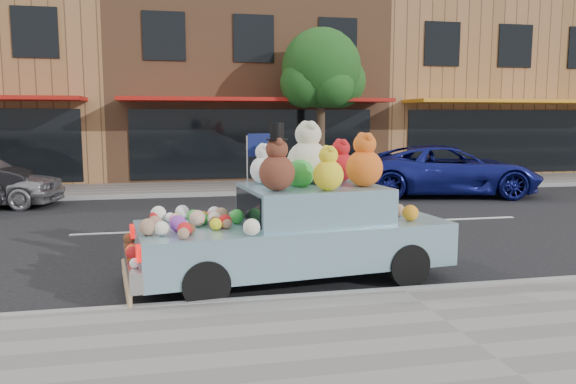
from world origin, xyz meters
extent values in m
plane|color=black|center=(0.00, 0.00, 0.00)|extent=(120.00, 120.00, 0.00)
cube|color=gray|center=(0.00, -6.50, 0.06)|extent=(60.00, 3.00, 0.12)
cube|color=gray|center=(0.00, 6.50, 0.06)|extent=(60.00, 3.00, 0.12)
cube|color=gray|center=(0.00, -5.00, 0.07)|extent=(60.00, 0.12, 0.13)
cube|color=gray|center=(0.00, 5.00, 0.07)|extent=(60.00, 0.12, 0.13)
cube|color=black|center=(-7.00, 7.98, 5.00)|extent=(1.40, 0.06, 1.60)
cube|color=#905D3D|center=(0.00, 12.00, 3.50)|extent=(10.00, 8.00, 7.00)
cube|color=black|center=(0.00, 7.98, 1.40)|extent=(8.50, 0.06, 2.40)
cube|color=#AD160F|center=(0.00, 7.10, 2.90)|extent=(9.00, 1.80, 0.12)
cube|color=black|center=(-3.00, 7.98, 5.00)|extent=(1.40, 0.06, 1.60)
cube|color=black|center=(0.00, 7.98, 5.00)|extent=(1.40, 0.06, 1.60)
cube|color=black|center=(3.00, 7.98, 5.00)|extent=(1.40, 0.06, 1.60)
cube|color=#9F6B42|center=(10.00, 12.00, 3.50)|extent=(10.00, 8.00, 7.00)
cube|color=#332D2B|center=(10.00, 12.00, 7.15)|extent=(10.00, 8.00, 0.30)
cube|color=black|center=(10.00, 7.98, 1.40)|extent=(8.50, 0.06, 2.40)
cube|color=orange|center=(10.00, 7.10, 2.90)|extent=(9.00, 1.80, 0.12)
cube|color=black|center=(7.00, 7.98, 5.00)|extent=(1.40, 0.06, 1.60)
cube|color=black|center=(10.00, 7.98, 5.00)|extent=(1.40, 0.06, 1.60)
cylinder|color=#38281C|center=(2.00, 6.50, 1.60)|extent=(0.28, 0.28, 3.20)
sphere|color=#124213|center=(2.00, 6.50, 3.92)|extent=(2.60, 2.60, 2.60)
sphere|color=#124213|center=(2.70, 6.80, 3.52)|extent=(1.80, 1.80, 1.80)
sphere|color=#124213|center=(1.40, 6.30, 3.42)|extent=(1.60, 1.60, 1.60)
sphere|color=#124213|center=(2.20, 5.90, 3.32)|extent=(1.40, 1.40, 1.40)
sphere|color=#124213|center=(1.70, 7.10, 3.62)|extent=(1.60, 1.60, 1.60)
imported|color=navy|center=(5.17, 3.78, 0.75)|extent=(5.78, 3.52, 1.50)
cylinder|color=black|center=(0.27, -4.54, 0.30)|extent=(0.62, 0.27, 0.60)
cylinder|color=black|center=(0.09, -2.99, 0.30)|extent=(0.62, 0.27, 0.60)
cylinder|color=black|center=(-2.51, -4.86, 0.30)|extent=(0.62, 0.27, 0.60)
cylinder|color=black|center=(-2.69, -3.31, 0.30)|extent=(0.62, 0.27, 0.60)
cube|color=#81AEC0|center=(-1.21, -3.93, 0.55)|extent=(4.47, 2.19, 0.60)
cube|color=#81AEC0|center=(-0.91, -3.89, 1.10)|extent=(2.06, 1.71, 0.50)
cube|color=silver|center=(-3.42, -4.18, 0.40)|extent=(0.37, 1.79, 0.26)
cube|color=red|center=(-3.29, -4.85, 0.72)|extent=(0.09, 0.29, 0.16)
cube|color=red|center=(-3.45, -3.50, 0.72)|extent=(0.09, 0.29, 0.16)
cube|color=black|center=(-1.86, -4.00, 1.10)|extent=(0.19, 1.30, 0.40)
sphere|color=#552618|center=(-1.52, -4.32, 1.59)|extent=(0.48, 0.48, 0.48)
sphere|color=#552618|center=(-1.52, -4.32, 1.90)|extent=(0.30, 0.30, 0.30)
sphere|color=#552618|center=(-1.52, -4.42, 2.00)|extent=(0.11, 0.11, 0.11)
sphere|color=#552618|center=(-1.52, -4.21, 2.00)|extent=(0.11, 0.11, 0.11)
cylinder|color=black|center=(-1.52, -4.32, 2.03)|extent=(0.28, 0.28, 0.02)
cylinder|color=black|center=(-1.52, -4.32, 2.14)|extent=(0.18, 0.18, 0.22)
sphere|color=beige|center=(-0.91, -3.54, 1.66)|extent=(0.63, 0.63, 0.63)
sphere|color=beige|center=(-0.91, -3.54, 2.07)|extent=(0.39, 0.39, 0.39)
sphere|color=beige|center=(-0.91, -3.68, 2.20)|extent=(0.15, 0.15, 0.15)
sphere|color=beige|center=(-0.91, -3.40, 2.20)|extent=(0.15, 0.15, 0.15)
sphere|color=#E65515|center=(-0.23, -4.12, 1.61)|extent=(0.52, 0.52, 0.52)
sphere|color=#E65515|center=(-0.23, -4.12, 1.94)|extent=(0.32, 0.32, 0.32)
sphere|color=#E65515|center=(-0.23, -4.23, 2.05)|extent=(0.12, 0.12, 0.12)
sphere|color=#E65515|center=(-0.23, -4.00, 2.05)|extent=(0.12, 0.12, 0.12)
sphere|color=#AC1217|center=(-0.36, -3.43, 1.57)|extent=(0.44, 0.44, 0.44)
sphere|color=#AC1217|center=(-0.36, -3.43, 1.86)|extent=(0.27, 0.27, 0.27)
sphere|color=#AC1217|center=(-0.36, -3.52, 1.95)|extent=(0.10, 0.10, 0.10)
sphere|color=#AC1217|center=(-0.36, -3.33, 1.95)|extent=(0.10, 0.10, 0.10)
sphere|color=white|center=(-1.56, -3.52, 1.55)|extent=(0.41, 0.41, 0.41)
sphere|color=white|center=(-1.56, -3.52, 1.81)|extent=(0.25, 0.25, 0.25)
sphere|color=white|center=(-1.56, -3.60, 1.90)|extent=(0.10, 0.10, 0.10)
sphere|color=white|center=(-1.56, -3.43, 1.90)|extent=(0.10, 0.10, 0.10)
sphere|color=yellow|center=(-0.85, -4.44, 1.56)|extent=(0.41, 0.41, 0.41)
sphere|color=yellow|center=(-0.85, -4.44, 1.82)|extent=(0.25, 0.25, 0.25)
sphere|color=yellow|center=(-0.85, -4.53, 1.90)|extent=(0.10, 0.10, 0.10)
sphere|color=yellow|center=(-0.85, -4.35, 1.90)|extent=(0.10, 0.10, 0.10)
sphere|color=green|center=(-1.11, -3.92, 1.53)|extent=(0.40, 0.40, 0.40)
sphere|color=pink|center=(-0.62, -3.81, 1.50)|extent=(0.32, 0.32, 0.32)
sphere|color=#90684F|center=(-2.76, -4.79, 0.92)|extent=(0.14, 0.14, 0.14)
sphere|color=yellow|center=(-2.85, -3.67, 0.92)|extent=(0.14, 0.14, 0.14)
sphere|color=#90684F|center=(-2.21, -3.73, 0.95)|extent=(0.20, 0.20, 0.20)
sphere|color=red|center=(-2.74, -4.61, 0.94)|extent=(0.18, 0.18, 0.18)
sphere|color=#90684F|center=(-3.11, -4.16, 0.95)|extent=(0.20, 0.20, 0.20)
sphere|color=white|center=(-2.75, -3.39, 0.95)|extent=(0.21, 0.21, 0.21)
sphere|color=white|center=(-2.03, -3.69, 0.92)|extent=(0.14, 0.14, 0.14)
sphere|color=purple|center=(-2.82, -4.31, 0.96)|extent=(0.22, 0.22, 0.22)
sphere|color=pink|center=(-2.87, -3.81, 0.93)|extent=(0.15, 0.15, 0.15)
sphere|color=beige|center=(-2.33, -4.02, 0.95)|extent=(0.19, 0.19, 0.19)
sphere|color=brown|center=(-2.33, -4.10, 0.92)|extent=(0.14, 0.14, 0.14)
sphere|color=brown|center=(-3.20, -4.49, 0.92)|extent=(0.15, 0.15, 0.15)
sphere|color=red|center=(-2.20, -4.20, 0.94)|extent=(0.18, 0.18, 0.18)
sphere|color=red|center=(-2.26, -3.51, 0.93)|extent=(0.17, 0.17, 0.17)
sphere|color=beige|center=(-3.08, -3.49, 0.96)|extent=(0.22, 0.22, 0.22)
sphere|color=#90684F|center=(-3.19, -4.48, 0.96)|extent=(0.22, 0.22, 0.22)
sphere|color=white|center=(-2.30, -3.59, 0.95)|extent=(0.20, 0.20, 0.20)
sphere|color=green|center=(-2.47, -3.87, 0.93)|extent=(0.16, 0.16, 0.16)
sphere|color=white|center=(-2.92, -3.60, 0.92)|extent=(0.14, 0.14, 0.14)
sphere|color=pink|center=(-2.33, -3.61, 0.93)|extent=(0.16, 0.16, 0.16)
sphere|color=beige|center=(-1.92, -4.76, 0.96)|extent=(0.22, 0.22, 0.22)
sphere|color=green|center=(-2.01, -3.92, 0.95)|extent=(0.20, 0.20, 0.20)
sphere|color=beige|center=(-3.02, -4.52, 0.94)|extent=(0.19, 0.19, 0.19)
sphere|color=#90684F|center=(-2.19, -4.25, 0.92)|extent=(0.14, 0.14, 0.14)
sphere|color=#90684F|center=(-2.75, -4.27, 0.92)|extent=(0.15, 0.15, 0.15)
sphere|color=red|center=(-3.13, -3.54, 0.93)|extent=(0.15, 0.15, 0.15)
sphere|color=yellow|center=(-2.33, -4.30, 0.93)|extent=(0.16, 0.16, 0.16)
sphere|color=orange|center=(-2.46, -3.72, 0.93)|extent=(0.16, 0.16, 0.16)
sphere|color=brown|center=(-2.67, -4.49, 0.92)|extent=(0.14, 0.14, 0.14)
sphere|color=green|center=(-2.60, -3.74, 0.94)|extent=(0.19, 0.19, 0.19)
sphere|color=pink|center=(-2.24, -3.55, 0.93)|extent=(0.17, 0.17, 0.17)
sphere|color=#D8A88C|center=(-2.56, -4.03, 0.97)|extent=(0.22, 0.22, 0.22)
sphere|color=yellow|center=(-3.41, -4.29, 0.61)|extent=(0.17, 0.17, 0.17)
sphere|color=white|center=(-3.34, -4.81, 0.59)|extent=(0.12, 0.12, 0.12)
sphere|color=yellow|center=(-3.51, -3.38, 0.59)|extent=(0.13, 0.13, 0.13)
sphere|color=red|center=(-3.41, -4.21, 0.62)|extent=(0.17, 0.17, 0.17)
sphere|color=brown|center=(-3.50, -3.46, 0.61)|extent=(0.16, 0.16, 0.16)
sphere|color=red|center=(-3.40, -4.35, 0.62)|extent=(0.17, 0.17, 0.17)
sphere|color=orange|center=(-3.50, -3.43, 0.60)|extent=(0.15, 0.15, 0.15)
sphere|color=#90684F|center=(0.43, -3.81, 0.94)|extent=(0.19, 0.19, 0.19)
sphere|color=orange|center=(0.44, -4.21, 0.97)|extent=(0.23, 0.23, 0.23)
sphere|color=red|center=(0.23, -3.28, 0.93)|extent=(0.17, 0.17, 0.17)
sphere|color=brown|center=(0.46, -3.50, 0.94)|extent=(0.18, 0.18, 0.18)
sphere|color=red|center=(0.19, -3.96, 0.96)|extent=(0.23, 0.23, 0.23)
cylinder|color=#997A54|center=(-3.40, -5.04, 0.17)|extent=(0.06, 0.06, 0.17)
sphere|color=#997A54|center=(-3.40, -5.04, 0.26)|extent=(0.07, 0.07, 0.07)
cylinder|color=#997A54|center=(-3.41, -4.94, 0.17)|extent=(0.06, 0.06, 0.17)
sphere|color=#997A54|center=(-3.41, -4.94, 0.26)|extent=(0.07, 0.07, 0.07)
cylinder|color=#997A54|center=(-3.42, -4.84, 0.17)|extent=(0.06, 0.06, 0.17)
sphere|color=#997A54|center=(-3.42, -4.84, 0.26)|extent=(0.07, 0.07, 0.07)
cylinder|color=#997A54|center=(-3.43, -4.74, 0.17)|extent=(0.06, 0.06, 0.17)
sphere|color=#997A54|center=(-3.43, -4.74, 0.26)|extent=(0.07, 0.07, 0.07)
cylinder|color=#997A54|center=(-3.44, -4.64, 0.17)|extent=(0.06, 0.06, 0.17)
sphere|color=#997A54|center=(-3.44, -4.64, 0.26)|extent=(0.07, 0.07, 0.07)
cylinder|color=#997A54|center=(-3.46, -4.54, 0.17)|extent=(0.06, 0.06, 0.17)
sphere|color=#997A54|center=(-3.46, -4.54, 0.26)|extent=(0.07, 0.07, 0.07)
cylinder|color=#997A54|center=(-3.47, -4.44, 0.17)|extent=(0.06, 0.06, 0.17)
sphere|color=#997A54|center=(-3.47, -4.44, 0.26)|extent=(0.07, 0.07, 0.07)
cylinder|color=#997A54|center=(-3.48, -4.34, 0.17)|extent=(0.06, 0.06, 0.17)
sphere|color=#997A54|center=(-3.48, -4.34, 0.26)|extent=(0.07, 0.07, 0.07)
cylinder|color=#997A54|center=(-3.49, -4.24, 0.17)|extent=(0.06, 0.06, 0.17)
sphere|color=#997A54|center=(-3.49, -4.24, 0.26)|extent=(0.07, 0.07, 0.07)
cylinder|color=#997A54|center=(-3.50, -4.14, 0.17)|extent=(0.06, 0.06, 0.17)
sphere|color=#997A54|center=(-3.50, -4.14, 0.26)|extent=(0.07, 0.07, 0.07)
cylinder|color=#997A54|center=(-3.51, -4.04, 0.17)|extent=(0.06, 0.06, 0.17)
sphere|color=#997A54|center=(-3.51, -4.04, 0.26)|extent=(0.07, 0.07, 0.07)
cylinder|color=#997A54|center=(-3.53, -3.95, 0.17)|extent=(0.06, 0.06, 0.17)
sphere|color=#997A54|center=(-3.53, -3.95, 0.26)|extent=(0.07, 0.07, 0.07)
cylinder|color=#997A54|center=(-3.54, -3.85, 0.17)|extent=(0.06, 0.06, 0.17)
sphere|color=#997A54|center=(-3.54, -3.85, 0.26)|extent=(0.07, 0.07, 0.07)
cylinder|color=#997A54|center=(-3.55, -3.75, 0.17)|extent=(0.06, 0.06, 0.17)
sphere|color=#997A54|center=(-3.55, -3.75, 0.26)|extent=(0.07, 0.07, 0.07)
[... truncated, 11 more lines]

